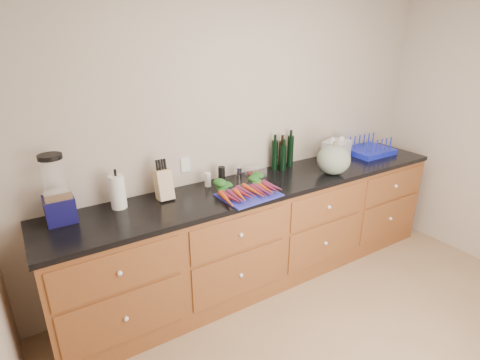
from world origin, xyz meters
TOP-DOWN VIEW (x-y plane):
  - wall_back at (0.00, 1.62)m, footprint 4.10×0.05m
  - cabinets at (0.00, 1.30)m, footprint 3.60×0.64m
  - countertop at (0.00, 1.30)m, footprint 3.64×0.62m
  - cutting_board at (-0.28, 1.14)m, footprint 0.47×0.37m
  - carrots at (-0.28, 1.19)m, footprint 0.47×0.34m
  - squash at (0.63, 1.15)m, footprint 0.30×0.30m
  - blender_appliance at (-1.58, 1.46)m, footprint 0.19×0.19m
  - paper_towel at (-1.19, 1.46)m, footprint 0.11×0.11m
  - knife_block at (-0.85, 1.44)m, footprint 0.11×0.11m
  - grinder_salt at (-0.46, 1.48)m, footprint 0.05×0.05m
  - grinder_pepper at (-0.33, 1.48)m, footprint 0.06×0.06m
  - canister_chrome at (-0.16, 1.48)m, footprint 0.05×0.05m
  - tomato_box at (0.01, 1.47)m, footprint 0.15×0.12m
  - bottles at (0.34, 1.51)m, footprint 0.24×0.12m
  - grocery_bag at (0.94, 1.42)m, footprint 0.32×0.30m
  - dish_rack at (1.39, 1.38)m, footprint 0.45×0.36m

SIDE VIEW (x-z plane):
  - cabinets at x=0.00m, z-range 0.00..0.90m
  - countertop at x=0.00m, z-range 0.90..0.94m
  - cutting_board at x=-0.28m, z-range 0.94..0.95m
  - tomato_box at x=0.01m, z-range 0.94..1.01m
  - carrots at x=-0.28m, z-range 0.95..1.01m
  - dish_rack at x=1.39m, z-range 0.89..1.07m
  - canister_chrome at x=-0.16m, z-range 0.94..1.05m
  - grinder_salt at x=-0.46m, z-range 0.94..1.06m
  - grinder_pepper at x=-0.33m, z-range 0.94..1.08m
  - grocery_bag at x=0.94m, z-range 0.94..1.13m
  - knife_block at x=-0.85m, z-range 0.94..1.17m
  - paper_towel at x=-1.19m, z-range 0.94..1.19m
  - squash at x=0.63m, z-range 0.94..1.21m
  - bottles at x=0.34m, z-range 0.93..1.22m
  - blender_appliance at x=-1.58m, z-range 0.91..1.38m
  - wall_back at x=0.00m, z-range 0.00..2.60m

